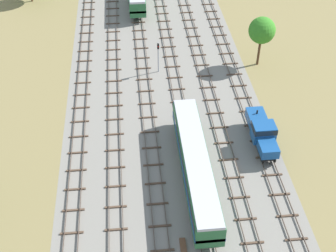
{
  "coord_description": "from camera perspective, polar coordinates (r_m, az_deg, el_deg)",
  "views": [
    {
      "loc": [
        -4.37,
        -10.4,
        38.75
      ],
      "look_at": [
        0.0,
        33.75,
        1.5
      ],
      "focal_mm": 49.45,
      "sensor_mm": 36.0,
      "label": 1
    }
  ],
  "objects": [
    {
      "name": "track_left",
      "position": [
        77.71,
        -6.78,
        9.93
      ],
      "size": [
        2.4,
        126.0,
        0.29
      ],
      "color": "#47382D",
      "rests_on": "ground"
    },
    {
      "name": "track_centre",
      "position": [
        77.96,
        -0.03,
        10.33
      ],
      "size": [
        2.4,
        126.0,
        0.29
      ],
      "color": "#47382D",
      "rests_on": "ground"
    },
    {
      "name": "track_far_left",
      "position": [
        77.98,
        -10.14,
        9.68
      ],
      "size": [
        2.4,
        126.0,
        0.29
      ],
      "color": "#47382D",
      "rests_on": "ground"
    },
    {
      "name": "track_centre_left",
      "position": [
        77.7,
        -3.4,
        10.15
      ],
      "size": [
        2.4,
        126.0,
        0.29
      ],
      "color": "#47382D",
      "rests_on": "ground"
    },
    {
      "name": "track_centre_right",
      "position": [
        78.47,
        3.31,
        10.47
      ],
      "size": [
        2.4,
        126.0,
        0.29
      ],
      "color": "#47382D",
      "rests_on": "ground"
    },
    {
      "name": "signal_post_nearest",
      "position": [
        68.88,
        -1.22,
        8.92
      ],
      "size": [
        0.28,
        0.47,
        4.97
      ],
      "color": "gray",
      "rests_on": "ground"
    },
    {
      "name": "lineside_tree_0",
      "position": [
        70.8,
        11.51,
        11.46
      ],
      "size": [
        4.0,
        4.0,
        7.83
      ],
      "color": "#4C331E",
      "rests_on": "ground"
    },
    {
      "name": "track_right",
      "position": [
        79.24,
        6.6,
        10.58
      ],
      "size": [
        2.4,
        126.0,
        0.29
      ],
      "color": "#47382D",
      "rests_on": "ground"
    },
    {
      "name": "ground_plane",
      "position": [
        77.0,
        -1.65,
        9.79
      ],
      "size": [
        480.0,
        480.0,
        0.0
      ],
      "primitive_type": "plane",
      "color": "olive"
    },
    {
      "name": "shunter_loco_right_near",
      "position": [
        57.53,
        11.54,
        -0.64
      ],
      "size": [
        2.74,
        8.46,
        3.1
      ],
      "color": "#194C8C",
      "rests_on": "ground"
    },
    {
      "name": "ballast_bed",
      "position": [
        77.0,
        -1.65,
        9.79
      ],
      "size": [
        26.59,
        176.0,
        0.01
      ],
      "primitive_type": "cube",
      "color": "gray",
      "rests_on": "ground"
    },
    {
      "name": "diesel_railcar_centre_nearest",
      "position": [
        51.44,
        3.41,
        -4.73
      ],
      "size": [
        2.96,
        20.5,
        3.8
      ],
      "color": "#286638",
      "rests_on": "ground"
    }
  ]
}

